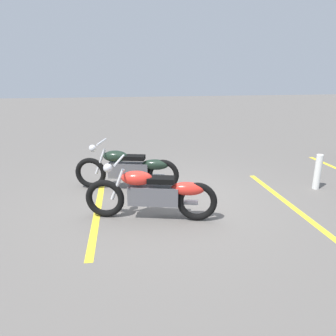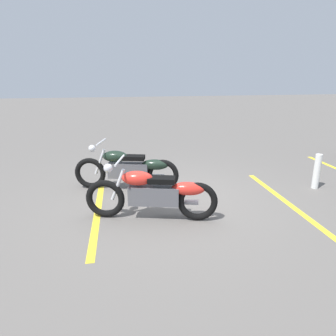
# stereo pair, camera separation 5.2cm
# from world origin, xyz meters

# --- Properties ---
(ground_plane) EXTENTS (60.00, 60.00, 0.00)m
(ground_plane) POSITION_xyz_m (0.00, 0.00, 0.00)
(ground_plane) COLOR #66605B
(motorcycle_bright_foreground) EXTENTS (2.18, 0.79, 1.04)m
(motorcycle_bright_foreground) POSITION_xyz_m (-0.38, -0.76, 0.46)
(motorcycle_bright_foreground) COLOR black
(motorcycle_bright_foreground) RESTS_ON ground
(motorcycle_dark_foreground) EXTENTS (2.18, 0.80, 1.04)m
(motorcycle_dark_foreground) POSITION_xyz_m (-0.70, 0.73, 0.46)
(motorcycle_dark_foreground) COLOR black
(motorcycle_dark_foreground) RESTS_ON ground
(bollard_post) EXTENTS (0.14, 0.14, 0.76)m
(bollard_post) POSITION_xyz_m (3.25, 0.02, 0.38)
(bollard_post) COLOR white
(bollard_post) RESTS_ON ground
(parking_stripe_near) EXTENTS (0.24, 3.20, 0.01)m
(parking_stripe_near) POSITION_xyz_m (-1.34, -0.29, 0.00)
(parking_stripe_near) COLOR yellow
(parking_stripe_near) RESTS_ON ground
(parking_stripe_mid) EXTENTS (0.24, 3.20, 0.01)m
(parking_stripe_mid) POSITION_xyz_m (2.23, -0.52, 0.00)
(parking_stripe_mid) COLOR yellow
(parking_stripe_mid) RESTS_ON ground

